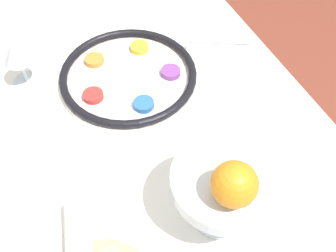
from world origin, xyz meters
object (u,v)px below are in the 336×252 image
(seder_plate, at_px, (128,75))
(fruit_stand, at_px, (224,185))
(orange_fruit, at_px, (234,184))
(napkin_roll, at_px, (79,245))
(wine_glass, at_px, (17,53))

(seder_plate, height_order, fruit_stand, fruit_stand)
(orange_fruit, height_order, napkin_roll, orange_fruit)
(seder_plate, bearing_deg, fruit_stand, 5.38)
(seder_plate, relative_size, wine_glass, 2.63)
(seder_plate, distance_m, wine_glass, 0.26)
(seder_plate, height_order, wine_glass, wine_glass)
(fruit_stand, height_order, napkin_roll, fruit_stand)
(fruit_stand, relative_size, napkin_roll, 1.15)
(wine_glass, relative_size, napkin_roll, 0.77)
(seder_plate, xyz_separation_m, orange_fruit, (0.44, 0.03, 0.15))
(seder_plate, xyz_separation_m, wine_glass, (-0.09, -0.23, 0.08))
(wine_glass, distance_m, orange_fruit, 0.60)
(wine_glass, height_order, fruit_stand, fruit_stand)
(seder_plate, distance_m, napkin_roll, 0.44)
(napkin_roll, bearing_deg, fruit_stand, 83.32)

